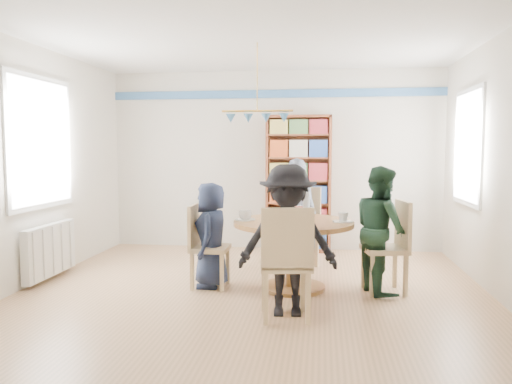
% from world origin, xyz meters
% --- Properties ---
extents(ground, '(5.00, 5.00, 0.00)m').
position_xyz_m(ground, '(0.00, 0.00, 0.00)').
color(ground, tan).
extents(room_shell, '(5.00, 5.00, 5.00)m').
position_xyz_m(room_shell, '(-0.26, 0.87, 1.65)').
color(room_shell, white).
rests_on(room_shell, ground).
extents(radiator, '(0.12, 1.00, 0.60)m').
position_xyz_m(radiator, '(-2.42, 0.30, 0.35)').
color(radiator, silver).
rests_on(radiator, ground).
extents(dining_table, '(1.30, 1.30, 0.75)m').
position_xyz_m(dining_table, '(0.43, 0.29, 0.56)').
color(dining_table, '#915A2F').
rests_on(dining_table, ground).
extents(chair_left, '(0.41, 0.41, 0.92)m').
position_xyz_m(chair_left, '(-0.57, 0.24, 0.50)').
color(chair_left, tan).
rests_on(chair_left, ground).
extents(chair_right, '(0.50, 0.50, 0.98)m').
position_xyz_m(chair_right, '(1.47, 0.30, 0.54)').
color(chair_right, tan).
rests_on(chair_right, ground).
extents(chair_far, '(0.55, 0.55, 1.04)m').
position_xyz_m(chair_far, '(0.46, 1.28, 0.57)').
color(chair_far, tan).
rests_on(chair_far, ground).
extents(chair_near, '(0.52, 0.52, 1.03)m').
position_xyz_m(chair_near, '(0.42, -0.74, 0.57)').
color(chair_near, tan).
rests_on(chair_near, ground).
extents(person_left, '(0.39, 0.58, 1.16)m').
position_xyz_m(person_left, '(-0.48, 0.26, 0.58)').
color(person_left, '#171E33').
rests_on(person_left, ground).
extents(person_right, '(0.69, 0.78, 1.35)m').
position_xyz_m(person_right, '(1.35, 0.29, 0.68)').
color(person_right, '#183021').
rests_on(person_right, ground).
extents(person_far, '(0.56, 0.42, 1.41)m').
position_xyz_m(person_far, '(0.41, 1.20, 0.71)').
color(person_far, gray).
rests_on(person_far, ground).
extents(person_near, '(0.94, 0.59, 1.39)m').
position_xyz_m(person_near, '(0.42, -0.57, 0.70)').
color(person_near, black).
rests_on(person_near, ground).
extents(bookshelf, '(0.96, 0.29, 2.02)m').
position_xyz_m(bookshelf, '(0.38, 2.34, 0.99)').
color(bookshelf, brown).
rests_on(bookshelf, ground).
extents(tableware, '(1.28, 1.28, 0.34)m').
position_xyz_m(tableware, '(0.40, 0.31, 0.82)').
color(tableware, white).
rests_on(tableware, dining_table).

